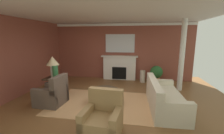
% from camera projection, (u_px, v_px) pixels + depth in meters
% --- Properties ---
extents(ground_plane, '(8.38, 8.38, 0.00)m').
position_uv_depth(ground_plane, '(107.00, 105.00, 4.82)').
color(ground_plane, brown).
extents(wall_fireplace, '(7.04, 0.12, 2.78)m').
position_uv_depth(wall_fireplace, '(119.00, 52.00, 7.68)').
color(wall_fireplace, brown).
rests_on(wall_fireplace, ground_plane).
extents(wall_window, '(0.12, 6.94, 2.78)m').
position_uv_depth(wall_window, '(17.00, 58.00, 5.39)').
color(wall_window, brown).
rests_on(wall_window, ground_plane).
extents(ceiling_panel, '(7.04, 6.94, 0.06)m').
position_uv_depth(ceiling_panel, '(108.00, 13.00, 4.58)').
color(ceiling_panel, white).
extents(crown_moulding, '(7.04, 0.08, 0.12)m').
position_uv_depth(crown_moulding, '(119.00, 25.00, 7.35)').
color(crown_moulding, white).
extents(area_rug, '(3.30, 2.21, 0.01)m').
position_uv_depth(area_rug, '(104.00, 103.00, 4.91)').
color(area_rug, tan).
rests_on(area_rug, ground_plane).
extents(fireplace, '(1.80, 0.35, 1.21)m').
position_uv_depth(fireplace, '(119.00, 68.00, 7.63)').
color(fireplace, white).
rests_on(fireplace, ground_plane).
extents(mantel_mirror, '(1.43, 0.04, 0.89)m').
position_uv_depth(mantel_mirror, '(120.00, 43.00, 7.51)').
color(mantel_mirror, silver).
extents(sofa, '(0.99, 2.14, 0.85)m').
position_uv_depth(sofa, '(164.00, 99.00, 4.53)').
color(sofa, beige).
rests_on(sofa, ground_plane).
extents(armchair_near_window, '(0.84, 0.84, 0.95)m').
position_uv_depth(armchair_near_window, '(52.00, 95.00, 4.80)').
color(armchair_near_window, brown).
rests_on(armchair_near_window, ground_plane).
extents(armchair_facing_fireplace, '(0.86, 0.86, 0.95)m').
position_uv_depth(armchair_facing_fireplace, '(102.00, 121.00, 3.31)').
color(armchair_facing_fireplace, '#9E7A4C').
rests_on(armchair_facing_fireplace, ground_plane).
extents(coffee_table, '(1.00, 1.00, 0.45)m').
position_uv_depth(coffee_table, '(104.00, 93.00, 4.85)').
color(coffee_table, '#3D2D1E').
rests_on(coffee_table, ground_plane).
extents(side_table, '(0.56, 0.56, 0.70)m').
position_uv_depth(side_table, '(54.00, 86.00, 5.42)').
color(side_table, '#3D2D1E').
rests_on(side_table, ground_plane).
extents(table_lamp, '(0.44, 0.44, 0.75)m').
position_uv_depth(table_lamp, '(53.00, 63.00, 5.26)').
color(table_lamp, beige).
rests_on(table_lamp, side_table).
extents(vase_tall_corner, '(0.25, 0.25, 0.56)m').
position_uv_depth(vase_tall_corner, '(143.00, 76.00, 7.21)').
color(vase_tall_corner, beige).
rests_on(vase_tall_corner, ground_plane).
extents(vase_on_side_table, '(0.19, 0.19, 0.46)m').
position_uv_depth(vase_on_side_table, '(55.00, 72.00, 5.17)').
color(vase_on_side_table, '#33703D').
rests_on(vase_on_side_table, side_table).
extents(book_red_cover, '(0.23, 0.21, 0.03)m').
position_uv_depth(book_red_cover, '(103.00, 90.00, 4.75)').
color(book_red_cover, tan).
rests_on(book_red_cover, coffee_table).
extents(book_art_folio, '(0.20, 0.19, 0.05)m').
position_uv_depth(book_art_folio, '(100.00, 90.00, 4.70)').
color(book_art_folio, navy).
rests_on(book_art_folio, coffee_table).
extents(potted_plant, '(0.56, 0.56, 0.83)m').
position_uv_depth(potted_plant, '(156.00, 73.00, 6.92)').
color(potted_plant, '#A8754C').
rests_on(potted_plant, ground_plane).
extents(column_white, '(0.20, 0.20, 2.78)m').
position_uv_depth(column_white, '(182.00, 56.00, 5.93)').
color(column_white, white).
rests_on(column_white, ground_plane).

